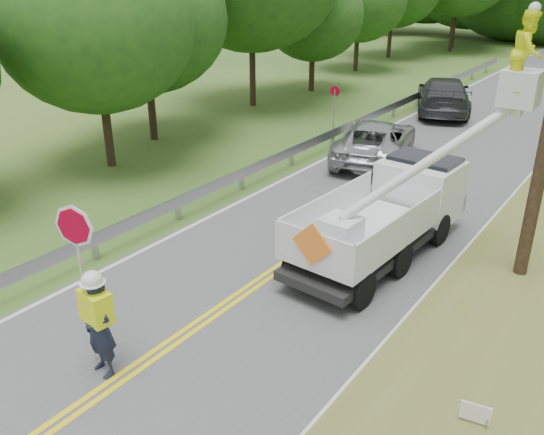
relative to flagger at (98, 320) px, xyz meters
The scene contains 9 objects.
ground 1.73m from the flagger, 72.40° to the right, with size 140.00×140.00×0.00m, color #295120.
road 12.84m from the flagger, 88.26° to the left, with size 7.20×96.00×0.03m.
guardrail 14.17m from the flagger, 104.86° to the left, with size 0.18×48.00×0.77m.
flagger is the anchor object (origin of this frame).
bucket_truck 8.21m from the flagger, 73.04° to the left, with size 4.17×6.18×6.07m.
suv_silver 14.24m from the flagger, 96.03° to the left, with size 2.54×5.51×1.53m, color #A7ABAE.
suv_darkgrey 23.10m from the flagger, 95.23° to the left, with size 2.43×5.99×1.74m, color #35393D.
stop_sign_permanent 17.06m from the flagger, 105.66° to the left, with size 0.45×0.11×2.12m.
yard_sign 6.50m from the flagger, 21.23° to the left, with size 0.47×0.11×0.68m.
Camera 1 is at (7.03, -3.86, 6.94)m, focal length 37.61 mm.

